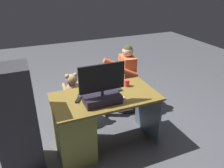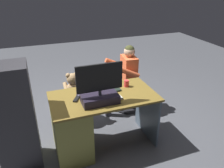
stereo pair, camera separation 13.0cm
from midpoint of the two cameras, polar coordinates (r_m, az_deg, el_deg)
The scene contains 13 objects.
ground_plane at distance 3.36m, azimuth -2.52°, elevation -11.66°, with size 10.00×10.00×0.00m, color #46484E.
desk at distance 2.82m, azimuth -7.25°, elevation -10.23°, with size 1.29×0.70×0.74m.
monitor at distance 2.51m, azimuth -1.63°, elevation -2.05°, with size 0.53×0.22×0.47m.
keyboard at distance 2.81m, azimuth -0.71°, elevation -1.76°, with size 0.42×0.14×0.02m, color black.
computer_mouse at distance 2.72m, azimuth -7.12°, elevation -2.71°, with size 0.06×0.10×0.04m, color #211E31.
cup at distance 2.93m, azimuth 4.99°, elevation 0.14°, with size 0.06×0.06×0.09m, color red.
tv_remote at distance 2.65m, azimuth -7.65°, elevation -3.76°, with size 0.04×0.15×0.02m, color black.
notebook_binder at distance 2.70m, azimuth 0.62°, elevation -2.87°, with size 0.22×0.30×0.02m, color silver.
office_chair_teddy at distance 3.45m, azimuth -8.50°, elevation -5.54°, with size 0.46×0.46×0.44m.
teddy_bear at distance 3.30m, azimuth -8.93°, elevation -0.33°, with size 0.26×0.26×0.37m.
visitor_chair at distance 3.79m, azimuth 5.08°, elevation -2.65°, with size 0.49×0.49×0.44m.
person at distance 3.58m, azimuth 3.94°, elevation 2.53°, with size 0.58×0.51×1.10m.
equipment_rack at distance 2.68m, azimuth -22.37°, elevation -8.25°, with size 0.44×0.36×1.26m, color #2B2A2E.
Camera 2 is at (0.73, 2.58, 2.04)m, focal length 35.74 mm.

